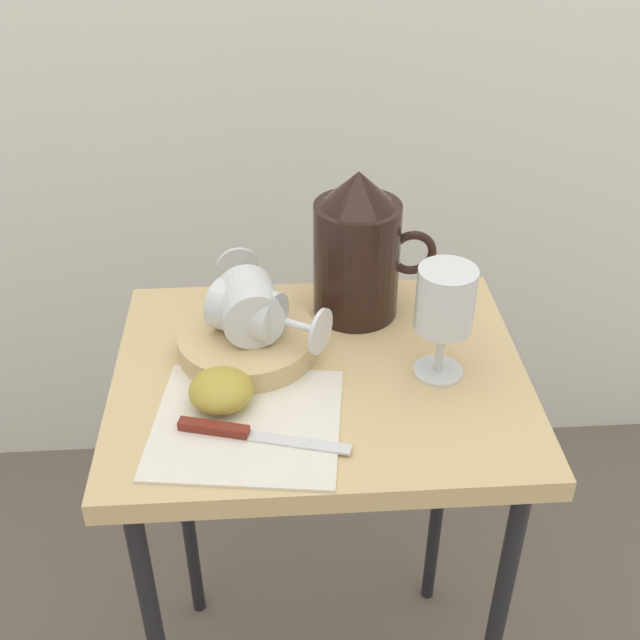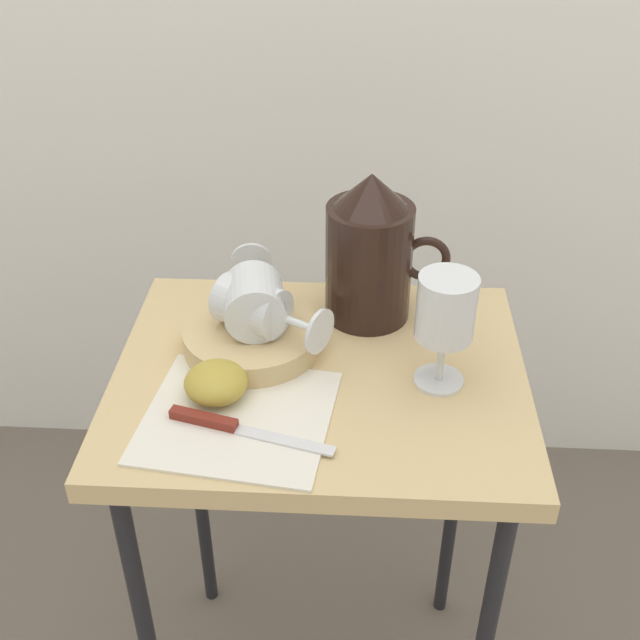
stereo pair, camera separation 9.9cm
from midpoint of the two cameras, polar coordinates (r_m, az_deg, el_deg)
name	(u,v)px [view 2 (the right image)]	position (r m, az deg, el deg)	size (l,w,h in m)	color
curtain_drape	(341,6)	(1.51, 3.50, 21.63)	(2.40, 0.03, 2.05)	white
table	(320,418)	(1.09, 2.62, -7.16)	(0.54, 0.43, 0.72)	tan
linen_napkin	(238,417)	(0.96, -3.01, -7.07)	(0.22, 0.21, 0.00)	silver
basket_tray	(252,338)	(1.06, -2.28, -1.39)	(0.18, 0.18, 0.04)	tan
pitcher	(370,260)	(1.10, 6.16, 4.24)	(0.17, 0.12, 0.22)	black
wine_glass_upright	(446,314)	(0.97, 11.91, 0.34)	(0.07, 0.07, 0.16)	silver
wine_glass_tipped_near	(254,300)	(1.03, -2.05, 1.35)	(0.09, 0.15, 0.08)	silver
wine_glass_tipped_far	(255,307)	(1.03, -2.01, 0.86)	(0.16, 0.13, 0.07)	silver
apple_half_left	(216,382)	(0.97, -4.64, -4.61)	(0.08, 0.08, 0.04)	#B29938
knife	(227,425)	(0.94, -3.75, -7.68)	(0.20, 0.07, 0.01)	silver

